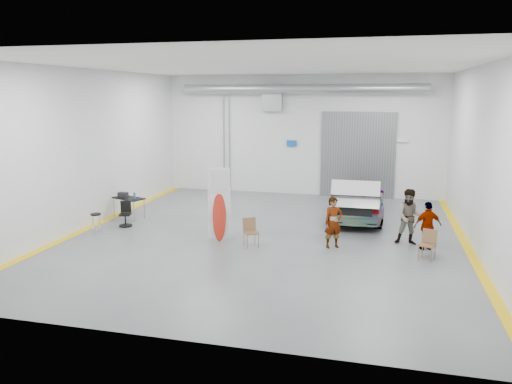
% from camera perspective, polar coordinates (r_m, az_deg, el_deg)
% --- Properties ---
extents(ground, '(16.00, 16.00, 0.00)m').
position_cam_1_polar(ground, '(18.10, 1.16, -5.06)').
color(ground, '#585A5F').
rests_on(ground, ground).
extents(room_shell, '(14.02, 16.18, 6.01)m').
position_cam_1_polar(room_shell, '(19.53, 3.37, 8.27)').
color(room_shell, silver).
rests_on(room_shell, ground).
extents(sedan_car, '(2.18, 5.24, 1.51)m').
position_cam_1_polar(sedan_car, '(20.98, 11.54, -0.89)').
color(sedan_car, silver).
rests_on(sedan_car, ground).
extents(person_a, '(0.75, 0.66, 1.72)m').
position_cam_1_polar(person_a, '(16.77, 8.83, -3.46)').
color(person_a, brown).
rests_on(person_a, ground).
extents(person_b, '(0.95, 0.73, 1.92)m').
position_cam_1_polar(person_b, '(17.70, 17.17, -2.74)').
color(person_b, slate).
rests_on(person_b, ground).
extents(person_c, '(1.01, 0.70, 1.62)m').
position_cam_1_polar(person_c, '(17.31, 19.03, -3.67)').
color(person_c, brown).
rests_on(person_c, ground).
extents(surfboard_display, '(0.76, 0.35, 2.74)m').
position_cam_1_polar(surfboard_display, '(17.32, -4.41, -2.05)').
color(surfboard_display, white).
rests_on(surfboard_display, ground).
extents(folding_chair_near, '(0.61, 0.67, 0.95)m').
position_cam_1_polar(folding_chair_near, '(16.82, -0.55, -5.28)').
color(folding_chair_near, brown).
rests_on(folding_chair_near, ground).
extents(folding_chair_far, '(0.58, 0.61, 0.95)m').
position_cam_1_polar(folding_chair_far, '(16.36, 18.94, -6.39)').
color(folding_chair_far, brown).
rests_on(folding_chair_far, ground).
extents(shop_stool, '(0.39, 0.39, 0.77)m').
position_cam_1_polar(shop_stool, '(19.18, -17.79, -3.49)').
color(shop_stool, black).
rests_on(shop_stool, ground).
extents(work_table, '(1.49, 1.10, 1.09)m').
position_cam_1_polar(work_table, '(21.28, -14.51, -0.62)').
color(work_table, gray).
rests_on(work_table, ground).
extents(office_chair, '(0.52, 0.54, 0.96)m').
position_cam_1_polar(office_chair, '(20.01, -14.64, -2.60)').
color(office_chair, black).
rests_on(office_chair, ground).
extents(trunk_lid, '(1.77, 1.07, 0.04)m').
position_cam_1_polar(trunk_lid, '(18.52, 11.29, -0.03)').
color(trunk_lid, silver).
rests_on(trunk_lid, sedan_car).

